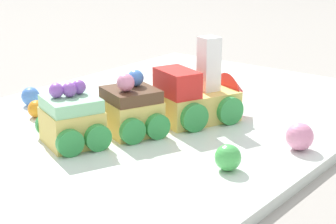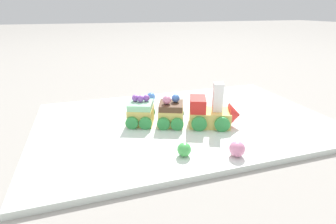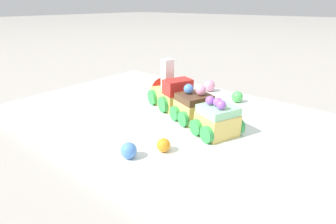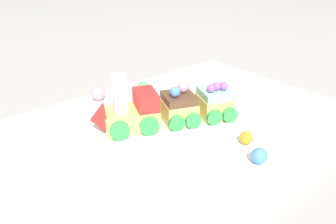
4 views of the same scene
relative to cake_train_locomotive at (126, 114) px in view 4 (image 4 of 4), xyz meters
The scene contains 9 objects.
ground_plane 0.08m from the cake_train_locomotive, 136.08° to the left, with size 10.00×10.00×0.00m, color gray.
display_board 0.08m from the cake_train_locomotive, 136.08° to the left, with size 0.69×0.44×0.01m, color silver.
cake_train_locomotive is the anchor object (origin of this frame).
cake_car_chocolate 0.10m from the cake_train_locomotive, 158.55° to the left, with size 0.08×0.09×0.07m.
cake_car_mint 0.17m from the cake_train_locomotive, 158.41° to the left, with size 0.08×0.09×0.07m.
gumball_green 0.16m from the cake_train_locomotive, 135.85° to the right, with size 0.03×0.03×0.03m, color #4CBC56.
gumball_pink 0.14m from the cake_train_locomotive, 98.43° to the right, with size 0.03×0.03×0.03m, color pink.
gumball_blue 0.23m from the cake_train_locomotive, 113.98° to the left, with size 0.02×0.02×0.02m, color #4C84E0.
gumball_orange 0.20m from the cake_train_locomotive, 126.47° to the left, with size 0.02×0.02×0.02m, color orange.
Camera 4 is at (0.31, 0.38, 0.29)m, focal length 35.00 mm.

